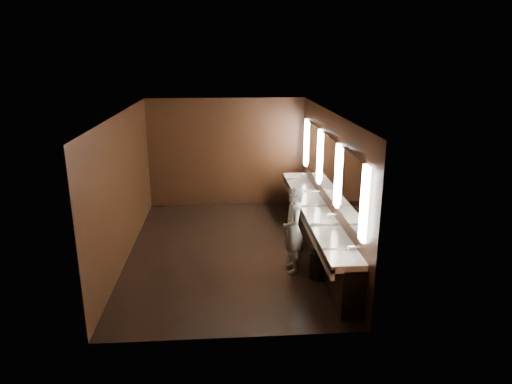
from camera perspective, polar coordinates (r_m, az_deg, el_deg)
The scene contains 10 objects.
floor at distance 9.42m, azimuth -3.39°, elevation -7.30°, with size 6.00×6.00×0.00m, color black.
ceiling at distance 8.66m, azimuth -3.71°, elevation 9.86°, with size 4.00×6.00×0.02m, color #2D2D2B.
wall_back at distance 11.85m, azimuth -3.74°, elevation 4.91°, with size 4.00×0.02×2.80m, color black.
wall_front at distance 6.11m, azimuth -3.16°, elevation -6.86°, with size 4.00×0.02×2.80m, color black.
wall_left at distance 9.14m, azimuth -16.18°, elevation 0.63°, with size 0.02×6.00×2.80m, color black.
wall_right at distance 9.17m, azimuth 9.05°, elevation 1.16°, with size 0.02×6.00×2.80m, color black.
sink_counter at distance 9.41m, azimuth 7.57°, elevation -4.17°, with size 0.55×5.40×1.01m.
mirror_band at distance 9.08m, azimuth 9.03°, elevation 3.28°, with size 0.06×5.03×1.15m.
person at distance 8.29m, azimuth 4.68°, elevation -4.75°, with size 0.59×0.39×1.61m, color #8ECBD4.
trash_bin at distance 8.31m, azimuth 7.78°, elevation -8.98°, with size 0.32×0.32×0.50m, color black.
Camera 1 is at (-0.07, -8.59, 3.86)m, focal length 32.00 mm.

